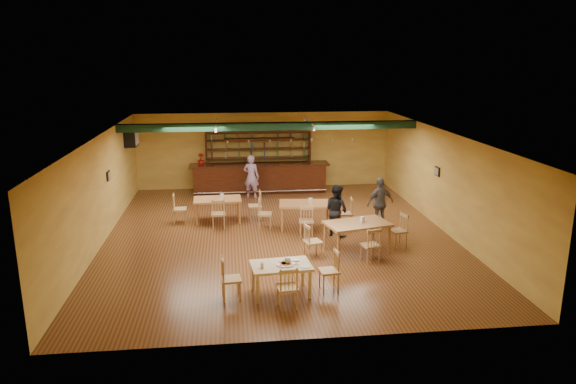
{
  "coord_description": "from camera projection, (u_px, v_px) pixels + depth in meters",
  "views": [
    {
      "loc": [
        -1.39,
        -14.81,
        5.14
      ],
      "look_at": [
        0.35,
        0.6,
        1.15
      ],
      "focal_mm": 33.01,
      "sensor_mm": 36.0,
      "label": 1
    }
  ],
  "objects": [
    {
      "name": "track_rail_left",
      "position": [
        216.0,
        123.0,
        18.03
      ],
      "size": [
        0.05,
        2.5,
        0.05
      ],
      "primitive_type": "cube",
      "color": "silver",
      "rests_on": "ceiling"
    },
    {
      "name": "pizza_server",
      "position": [
        291.0,
        262.0,
        11.68
      ],
      "size": [
        0.31,
        0.27,
        0.0
      ],
      "primitive_type": "cube",
      "rotation": [
        0.0,
        0.0,
        -0.66
      ],
      "color": "silver",
      "rests_on": "pizza_tray"
    },
    {
      "name": "near_table",
      "position": [
        281.0,
        279.0,
        11.71
      ],
      "size": [
        1.38,
        0.96,
        0.7
      ],
      "primitive_type": "cube",
      "rotation": [
        0.0,
        0.0,
        0.09
      ],
      "color": "tan",
      "rests_on": "ground"
    },
    {
      "name": "napkin_stack",
      "position": [
        295.0,
        260.0,
        11.83
      ],
      "size": [
        0.22,
        0.18,
        0.03
      ],
      "primitive_type": "cube",
      "rotation": [
        0.0,
        0.0,
        -0.16
      ],
      "color": "white",
      "rests_on": "near_table"
    },
    {
      "name": "track_rail_right",
      "position": [
        309.0,
        121.0,
        18.38
      ],
      "size": [
        0.05,
        2.5,
        0.05
      ],
      "primitive_type": "cube",
      "color": "silver",
      "rests_on": "ceiling"
    },
    {
      "name": "dining_table_b",
      "position": [
        305.0,
        215.0,
        16.24
      ],
      "size": [
        1.68,
        1.11,
        0.79
      ],
      "primitive_type": "cube",
      "rotation": [
        0.0,
        0.0,
        -0.1
      ],
      "color": "#AA783C",
      "rests_on": "ground"
    },
    {
      "name": "dining_table_d",
      "position": [
        357.0,
        237.0,
        14.21
      ],
      "size": [
        1.85,
        1.37,
        0.83
      ],
      "primitive_type": "cube",
      "rotation": [
        0.0,
        0.0,
        0.24
      ],
      "color": "#AA783C",
      "rests_on": "ground"
    },
    {
      "name": "dining_table_a",
      "position": [
        218.0,
        210.0,
        16.9
      ],
      "size": [
        1.53,
        0.96,
        0.75
      ],
      "primitive_type": "cube",
      "rotation": [
        0.0,
        0.0,
        0.04
      ],
      "color": "#AA783C",
      "rests_on": "ground"
    },
    {
      "name": "poinsettia",
      "position": [
        201.0,
        159.0,
        20.04
      ],
      "size": [
        0.31,
        0.31,
        0.44
      ],
      "primitive_type": "imported",
      "rotation": [
        0.0,
        0.0,
        0.35
      ],
      "color": "maroon",
      "rests_on": "bar_counter"
    },
    {
      "name": "picture_left",
      "position": [
        108.0,
        176.0,
        15.68
      ],
      "size": [
        0.04,
        0.34,
        0.28
      ],
      "primitive_type": "cube",
      "color": "black",
      "rests_on": "wall_left"
    },
    {
      "name": "side_plate",
      "position": [
        305.0,
        266.0,
        11.49
      ],
      "size": [
        0.24,
        0.24,
        0.01
      ],
      "primitive_type": "cylinder",
      "rotation": [
        0.0,
        0.0,
        0.09
      ],
      "color": "white",
      "rests_on": "near_table"
    },
    {
      "name": "patron_bar",
      "position": [
        251.0,
        177.0,
        19.58
      ],
      "size": [
        0.7,
        0.58,
        1.63
      ],
      "primitive_type": "imported",
      "rotation": [
        0.0,
        0.0,
        2.77
      ],
      "color": "#824CA5",
      "rests_on": "ground"
    },
    {
      "name": "parmesan_shaker",
      "position": [
        262.0,
        265.0,
        11.42
      ],
      "size": [
        0.08,
        0.08,
        0.11
      ],
      "primitive_type": "cylinder",
      "rotation": [
        0.0,
        0.0,
        0.09
      ],
      "color": "#EAE5C6",
      "rests_on": "near_table"
    },
    {
      "name": "floor",
      "position": [
        279.0,
        235.0,
        15.69
      ],
      "size": [
        12.0,
        12.0,
        0.0
      ],
      "primitive_type": "plane",
      "color": "#512E17",
      "rests_on": "ground"
    },
    {
      "name": "bar_counter",
      "position": [
        260.0,
        178.0,
        20.48
      ],
      "size": [
        5.35,
        0.85,
        1.13
      ],
      "primitive_type": "cube",
      "color": "black",
      "rests_on": "ground"
    },
    {
      "name": "picture_right",
      "position": [
        437.0,
        171.0,
        16.29
      ],
      "size": [
        0.04,
        0.34,
        0.28
      ],
      "primitive_type": "cube",
      "color": "black",
      "rests_on": "wall_right"
    },
    {
      "name": "back_bar_hutch",
      "position": [
        259.0,
        160.0,
        20.94
      ],
      "size": [
        4.14,
        0.4,
        2.28
      ],
      "primitive_type": "cube",
      "color": "black",
      "rests_on": "ground"
    },
    {
      "name": "ceiling_beam",
      "position": [
        270.0,
        126.0,
        17.67
      ],
      "size": [
        10.0,
        0.3,
        0.25
      ],
      "primitive_type": "cube",
      "color": "black",
      "rests_on": "ceiling"
    },
    {
      "name": "patron_right_b",
      "position": [
        380.0,
        203.0,
        16.18
      ],
      "size": [
        1.0,
        0.65,
        1.58
      ],
      "primitive_type": "imported",
      "rotation": [
        0.0,
        0.0,
        3.46
      ],
      "color": "slate",
      "rests_on": "ground"
    },
    {
      "name": "ac_unit",
      "position": [
        131.0,
        138.0,
        18.62
      ],
      "size": [
        0.34,
        0.7,
        0.48
      ],
      "primitive_type": "cube",
      "color": "silver",
      "rests_on": "wall_left"
    },
    {
      "name": "pizza_tray",
      "position": [
        285.0,
        264.0,
        11.63
      ],
      "size": [
        0.54,
        0.54,
        0.01
      ],
      "primitive_type": "cylinder",
      "rotation": [
        0.0,
        0.0,
        0.49
      ],
      "color": "silver",
      "rests_on": "near_table"
    },
    {
      "name": "patron_right_a",
      "position": [
        336.0,
        210.0,
        15.46
      ],
      "size": [
        0.91,
        0.95,
        1.54
      ],
      "primitive_type": "imported",
      "rotation": [
        0.0,
        0.0,
        2.17
      ],
      "color": "black",
      "rests_on": "ground"
    }
  ]
}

